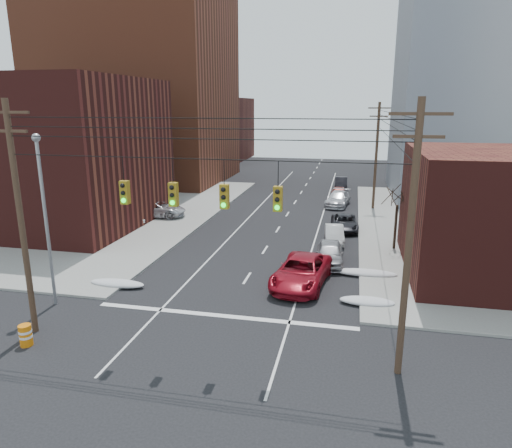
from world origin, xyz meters
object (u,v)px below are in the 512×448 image
at_px(parked_car_c, 344,223).
at_px(parked_car_f, 341,183).
at_px(parked_car_b, 334,234).
at_px(lot_car_a, 122,216).
at_px(lot_car_d, 131,197).
at_px(parked_car_d, 338,199).
at_px(construction_barrel, 26,335).
at_px(parked_car_e, 339,194).
at_px(red_pickup, 302,272).
at_px(lot_car_b, 157,209).
at_px(parked_car_a, 330,253).
at_px(lot_car_c, 109,213).

relative_size(parked_car_c, parked_car_f, 1.08).
bearing_deg(parked_car_b, lot_car_a, 170.56).
bearing_deg(lot_car_d, parked_car_d, -101.63).
xyz_separation_m(parked_car_d, construction_barrel, (-12.79, -33.26, -0.27)).
bearing_deg(parked_car_b, parked_car_c, 74.44).
relative_size(lot_car_d, construction_barrel, 3.93).
relative_size(parked_car_b, parked_car_e, 0.93).
distance_m(red_pickup, lot_car_a, 20.88).
xyz_separation_m(red_pickup, lot_car_b, (-15.70, 14.08, 0.05)).
xyz_separation_m(lot_car_a, lot_car_d, (-3.28, 8.30, -0.06)).
distance_m(parked_car_a, parked_car_f, 30.23).
distance_m(parked_car_c, lot_car_a, 20.16).
xyz_separation_m(parked_car_f, lot_car_d, (-22.33, -15.16, 0.10)).
bearing_deg(lot_car_b, parked_car_b, -111.96).
distance_m(parked_car_b, lot_car_a, 19.36).
height_order(parked_car_b, lot_car_c, lot_car_c).
bearing_deg(red_pickup, parked_car_f, 95.12).
bearing_deg(construction_barrel, lot_car_a, 106.70).
bearing_deg(lot_car_c, construction_barrel, -146.18).
height_order(parked_car_b, parked_car_f, parked_car_f).
xyz_separation_m(red_pickup, parked_car_f, (1.29, 34.44, -0.14)).
height_order(parked_car_b, parked_car_e, parked_car_e).
xyz_separation_m(parked_car_a, lot_car_a, (-19.22, 6.77, 0.10)).
relative_size(parked_car_c, lot_car_c, 1.10).
bearing_deg(lot_car_c, parked_car_a, -97.26).
xyz_separation_m(parked_car_c, lot_car_a, (-20.01, -2.45, 0.22)).
distance_m(parked_car_f, lot_car_c, 30.63).
height_order(parked_car_c, lot_car_d, lot_car_d).
bearing_deg(construction_barrel, lot_car_d, 108.11).
relative_size(parked_car_c, parked_car_d, 0.88).
bearing_deg(parked_car_c, parked_car_b, -105.25).
bearing_deg(lot_car_c, parked_car_b, -83.69).
bearing_deg(parked_car_f, lot_car_c, -134.63).
bearing_deg(parked_car_c, construction_barrel, -125.45).
relative_size(parked_car_a, parked_car_c, 0.97).
xyz_separation_m(red_pickup, parked_car_c, (2.25, 13.43, -0.20)).
relative_size(parked_car_d, lot_car_b, 0.99).
relative_size(parked_car_c, construction_barrel, 4.73).
bearing_deg(parked_car_a, lot_car_c, 156.64).
bearing_deg(parked_car_b, lot_car_d, 151.49).
distance_m(parked_car_c, lot_car_d, 24.01).
bearing_deg(construction_barrel, parked_car_c, 59.45).
relative_size(parked_car_a, construction_barrel, 4.59).
relative_size(red_pickup, lot_car_a, 1.40).
relative_size(parked_car_d, parked_car_f, 1.22).
relative_size(parked_car_b, parked_car_f, 0.92).
distance_m(red_pickup, parked_car_e, 26.77).
bearing_deg(parked_car_a, parked_car_e, 87.67).
xyz_separation_m(lot_car_a, lot_car_b, (2.06, 3.10, 0.03)).
height_order(red_pickup, lot_car_d, red_pickup).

